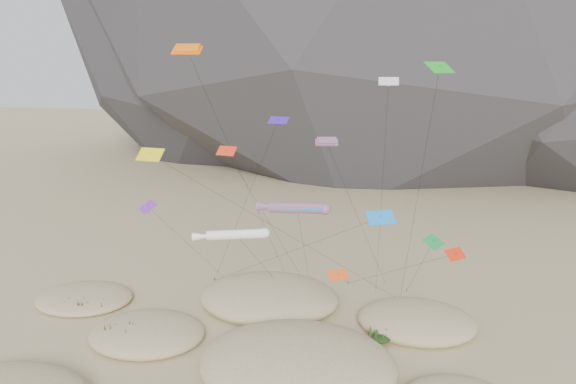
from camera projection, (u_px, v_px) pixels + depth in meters
name	position (u px, v px, depth m)	size (l,w,h in m)	color
dunes	(241.00, 360.00, 49.47)	(50.39, 40.93, 4.48)	#CCB789
dune_grass	(215.00, 357.00, 50.00)	(41.23, 28.00, 1.44)	black
kite_stakes	(319.00, 284.00, 67.99)	(23.38, 4.08, 0.30)	#3F2D1E
rainbow_tube_kite	(295.00, 208.00, 53.73)	(7.82, 14.84, 13.73)	#FE3B1A
white_tube_kite	(233.00, 235.00, 52.25)	(7.31, 14.71, 11.48)	white
orange_parafoil	(188.00, 52.00, 54.19)	(8.00, 14.09, 28.20)	orange
multi_parafoil	(328.00, 144.00, 51.89)	(6.32, 14.99, 19.73)	red
delta_kites	(315.00, 181.00, 51.04)	(31.03, 20.60, 26.45)	red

